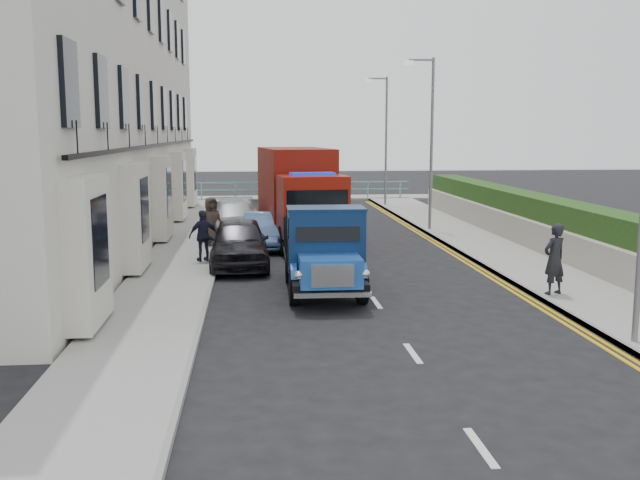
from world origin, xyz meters
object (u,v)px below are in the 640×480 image
(lamp_far, at_px, (384,133))
(parked_car_front, at_px, (239,243))
(pedestrian_east_near, at_px, (554,259))
(red_lorry, at_px, (299,193))
(lamp_mid, at_px, (429,134))
(bedford_lorry, at_px, (325,256))

(lamp_far, distance_m, parked_car_front, 18.88)
(pedestrian_east_near, bearing_deg, red_lorry, -83.06)
(red_lorry, bearing_deg, pedestrian_east_near, -65.67)
(red_lorry, bearing_deg, parked_car_front, -121.14)
(lamp_mid, distance_m, red_lorry, 6.33)
(bedford_lorry, relative_size, pedestrian_east_near, 2.70)
(pedestrian_east_near, bearing_deg, parked_car_front, -56.46)
(pedestrian_east_near, bearing_deg, lamp_far, -113.08)
(lamp_far, relative_size, red_lorry, 1.03)
(lamp_mid, height_order, parked_car_front, lamp_mid)
(lamp_mid, distance_m, parked_car_front, 10.79)
(bedford_lorry, relative_size, red_lorry, 0.70)
(red_lorry, height_order, pedestrian_east_near, red_lorry)
(lamp_mid, xyz_separation_m, pedestrian_east_near, (0.22, -12.00, -3.00))
(lamp_far, bearing_deg, red_lorry, -113.58)
(parked_car_front, relative_size, pedestrian_east_near, 2.48)
(lamp_far, bearing_deg, pedestrian_east_near, -89.42)
(lamp_mid, bearing_deg, lamp_far, 90.00)
(lamp_far, relative_size, bedford_lorry, 1.47)
(lamp_mid, distance_m, bedford_lorry, 12.82)
(red_lorry, bearing_deg, lamp_mid, 17.95)
(lamp_far, distance_m, pedestrian_east_near, 22.21)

